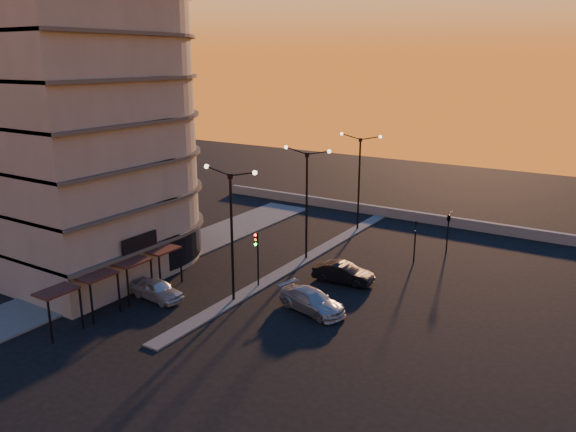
% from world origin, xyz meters
% --- Properties ---
extents(ground, '(120.00, 120.00, 0.00)m').
position_xyz_m(ground, '(0.00, 0.00, 0.00)').
color(ground, black).
rests_on(ground, ground).
extents(sidewalk_west, '(5.00, 40.00, 0.12)m').
position_xyz_m(sidewalk_west, '(-10.50, 4.00, 0.06)').
color(sidewalk_west, '#4B4B48').
rests_on(sidewalk_west, ground).
extents(median, '(1.20, 36.00, 0.12)m').
position_xyz_m(median, '(0.00, 10.00, 0.06)').
color(median, '#4B4B48').
rests_on(median, ground).
extents(parapet, '(44.00, 0.50, 1.00)m').
position_xyz_m(parapet, '(2.00, 26.00, 0.50)').
color(parapet, '#67655E').
rests_on(parapet, ground).
extents(building, '(14.35, 17.08, 25.00)m').
position_xyz_m(building, '(-14.00, 0.03, 11.91)').
color(building, slate).
rests_on(building, ground).
extents(streetlamp_near, '(4.32, 0.32, 9.51)m').
position_xyz_m(streetlamp_near, '(0.00, 0.00, 5.59)').
color(streetlamp_near, black).
rests_on(streetlamp_near, ground).
extents(streetlamp_mid, '(4.32, 0.32, 9.51)m').
position_xyz_m(streetlamp_mid, '(0.00, 10.00, 5.59)').
color(streetlamp_mid, black).
rests_on(streetlamp_mid, ground).
extents(streetlamp_far, '(4.32, 0.32, 9.51)m').
position_xyz_m(streetlamp_far, '(0.00, 20.00, 5.59)').
color(streetlamp_far, black).
rests_on(streetlamp_far, ground).
extents(traffic_light_main, '(0.28, 0.44, 4.25)m').
position_xyz_m(traffic_light_main, '(0.00, 2.87, 2.89)').
color(traffic_light_main, black).
rests_on(traffic_light_main, ground).
extents(signal_east_a, '(0.13, 0.16, 3.60)m').
position_xyz_m(signal_east_a, '(8.00, 14.00, 1.93)').
color(signal_east_a, black).
rests_on(signal_east_a, ground).
extents(signal_east_b, '(0.42, 1.99, 3.60)m').
position_xyz_m(signal_east_b, '(9.50, 18.00, 3.10)').
color(signal_east_b, black).
rests_on(signal_east_b, ground).
extents(car_hatchback, '(4.38, 2.07, 1.45)m').
position_xyz_m(car_hatchback, '(-4.77, -2.61, 0.72)').
color(car_hatchback, silver).
rests_on(car_hatchback, ground).
extents(car_sedan, '(4.71, 2.03, 1.51)m').
position_xyz_m(car_sedan, '(4.94, 7.11, 0.75)').
color(car_sedan, black).
rests_on(car_sedan, ground).
extents(car_wagon, '(5.42, 3.25, 1.47)m').
position_xyz_m(car_wagon, '(5.46, 1.50, 0.74)').
color(car_wagon, '#A0A4A8').
rests_on(car_wagon, ground).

